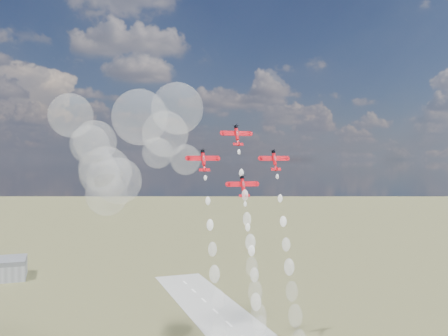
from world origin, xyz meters
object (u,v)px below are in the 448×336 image
object	(u,v)px
plane_lead	(237,135)
plane_left	(203,160)
plane_right	(275,160)
plane_slot	(243,186)

from	to	relation	value
plane_lead	plane_left	distance (m)	16.58
plane_right	plane_slot	bearing A→B (deg)	-167.76
plane_lead	plane_right	distance (m)	16.58
plane_lead	plane_left	xyz separation A→B (m)	(-13.58, -2.95, -9.04)
plane_lead	plane_slot	world-z (taller)	plane_lead
plane_slot	plane_left	bearing A→B (deg)	167.76
plane_slot	plane_lead	bearing A→B (deg)	90.00
plane_left	plane_slot	bearing A→B (deg)	-12.24
plane_lead	plane_left	bearing A→B (deg)	-167.76
plane_lead	plane_slot	distance (m)	19.01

